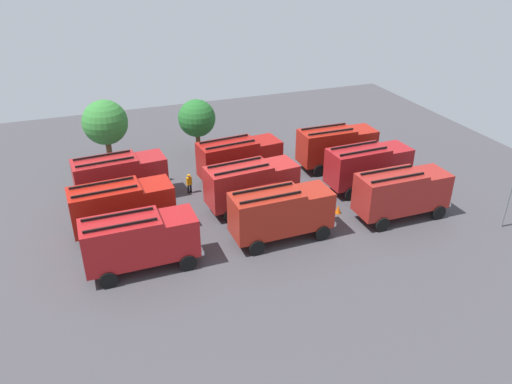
% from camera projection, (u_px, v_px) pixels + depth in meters
% --- Properties ---
extents(ground_plane, '(56.19, 56.19, 0.00)m').
position_uv_depth(ground_plane, '(256.00, 208.00, 38.69)').
color(ground_plane, '#423F44').
extents(fire_truck_0, '(7.23, 2.83, 3.88)m').
position_uv_depth(fire_truck_0, '(140.00, 240.00, 30.77)').
color(fire_truck_0, '#A9191B').
rests_on(fire_truck_0, ground).
extents(fire_truck_1, '(7.26, 2.89, 3.88)m').
position_uv_depth(fire_truck_1, '(281.00, 212.00, 33.85)').
color(fire_truck_1, '#A02316').
rests_on(fire_truck_1, ground).
extents(fire_truck_2, '(7.21, 2.77, 3.88)m').
position_uv_depth(fire_truck_2, '(402.00, 192.00, 36.43)').
color(fire_truck_2, maroon).
rests_on(fire_truck_2, ground).
extents(fire_truck_3, '(7.33, 3.10, 3.88)m').
position_uv_depth(fire_truck_3, '(122.00, 206.00, 34.61)').
color(fire_truck_3, '#AF190F').
rests_on(fire_truck_3, ground).
extents(fire_truck_4, '(7.38, 3.25, 3.88)m').
position_uv_depth(fire_truck_4, '(251.00, 183.00, 37.69)').
color(fire_truck_4, '#AE211F').
rests_on(fire_truck_4, ground).
extents(fire_truck_5, '(7.28, 2.97, 3.88)m').
position_uv_depth(fire_truck_5, '(368.00, 165.00, 40.65)').
color(fire_truck_5, maroon).
rests_on(fire_truck_5, ground).
extents(fire_truck_6, '(7.37, 3.22, 3.88)m').
position_uv_depth(fire_truck_6, '(120.00, 176.00, 38.85)').
color(fire_truck_6, maroon).
rests_on(fire_truck_6, ground).
extents(fire_truck_7, '(7.41, 3.33, 3.88)m').
position_uv_depth(fire_truck_7, '(239.00, 158.00, 41.93)').
color(fire_truck_7, '#9E1511').
rests_on(fire_truck_7, ground).
extents(fire_truck_8, '(7.20, 2.75, 3.88)m').
position_uv_depth(fire_truck_8, '(337.00, 145.00, 44.45)').
color(fire_truck_8, '#A41B10').
rests_on(fire_truck_8, ground).
extents(firefighter_0, '(0.47, 0.46, 1.69)m').
position_uv_depth(firefighter_0, '(161.00, 171.00, 42.51)').
color(firefighter_0, black).
rests_on(firefighter_0, ground).
extents(firefighter_1, '(0.46, 0.32, 1.63)m').
position_uv_depth(firefighter_1, '(189.00, 183.00, 40.54)').
color(firefighter_1, black).
rests_on(firefighter_1, ground).
extents(tree_0, '(3.99, 3.99, 6.18)m').
position_uv_depth(tree_0, '(105.00, 123.00, 43.81)').
color(tree_0, brown).
rests_on(tree_0, ground).
extents(tree_1, '(3.50, 3.50, 5.43)m').
position_uv_depth(tree_1, '(197.00, 118.00, 46.33)').
color(tree_1, brown).
rests_on(tree_1, ground).
extents(traffic_cone_0, '(0.48, 0.48, 0.68)m').
position_uv_depth(traffic_cone_0, '(259.00, 184.00, 41.54)').
color(traffic_cone_0, '#F2600C').
rests_on(traffic_cone_0, ground).
extents(traffic_cone_1, '(0.47, 0.47, 0.67)m').
position_uv_depth(traffic_cone_1, '(338.00, 209.00, 37.83)').
color(traffic_cone_1, '#F2600C').
rests_on(traffic_cone_1, ground).
extents(traffic_cone_2, '(0.41, 0.41, 0.59)m').
position_uv_depth(traffic_cone_2, '(169.00, 241.00, 34.05)').
color(traffic_cone_2, '#F2600C').
rests_on(traffic_cone_2, ground).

